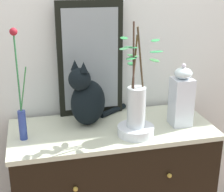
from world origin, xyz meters
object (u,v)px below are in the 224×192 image
(vase_glass_clear, at_px, (136,102))
(mirror_leaning, at_px, (90,60))
(cat_sitting, at_px, (87,99))
(vase_slim_green, at_px, (21,107))
(jar_lidded_porcelain, at_px, (181,98))
(bowl_porcelain, at_px, (136,130))

(vase_glass_clear, bearing_deg, mirror_leaning, 116.92)
(cat_sitting, height_order, vase_glass_clear, vase_glass_clear)
(mirror_leaning, relative_size, vase_glass_clear, 1.23)
(vase_slim_green, distance_m, jar_lidded_porcelain, 0.83)
(bowl_porcelain, xyz_separation_m, jar_lidded_porcelain, (0.27, 0.06, 0.13))
(vase_slim_green, xyz_separation_m, jar_lidded_porcelain, (0.83, -0.02, -0.02))
(bowl_porcelain, height_order, jar_lidded_porcelain, jar_lidded_porcelain)
(vase_slim_green, xyz_separation_m, vase_glass_clear, (0.56, -0.09, 0.01))
(vase_slim_green, distance_m, bowl_porcelain, 0.59)
(vase_slim_green, xyz_separation_m, bowl_porcelain, (0.56, -0.09, -0.15))
(cat_sitting, relative_size, bowl_porcelain, 2.07)
(cat_sitting, height_order, bowl_porcelain, cat_sitting)
(bowl_porcelain, bearing_deg, vase_slim_green, 171.36)
(cat_sitting, height_order, vase_slim_green, vase_slim_green)
(vase_slim_green, distance_m, vase_glass_clear, 0.57)
(jar_lidded_porcelain, bearing_deg, cat_sitting, 166.09)
(mirror_leaning, bearing_deg, vase_glass_clear, -63.08)
(vase_slim_green, bearing_deg, mirror_leaning, 32.14)
(jar_lidded_porcelain, bearing_deg, bowl_porcelain, -166.84)
(bowl_porcelain, distance_m, jar_lidded_porcelain, 0.31)
(vase_glass_clear, height_order, jar_lidded_porcelain, vase_glass_clear)
(vase_slim_green, bearing_deg, bowl_porcelain, -8.64)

